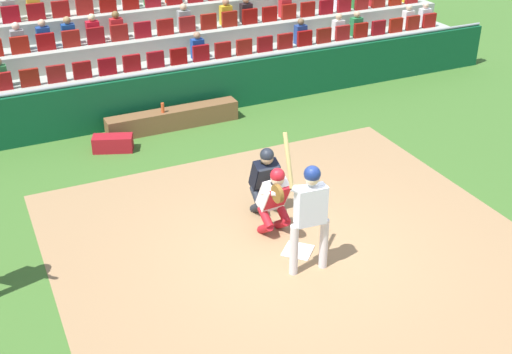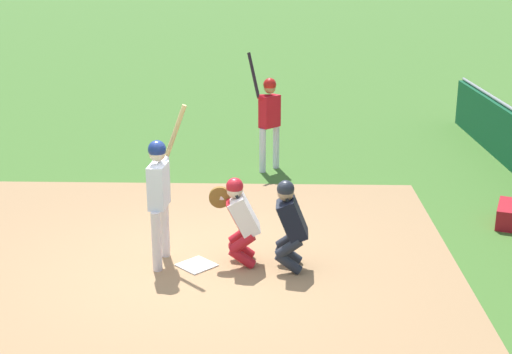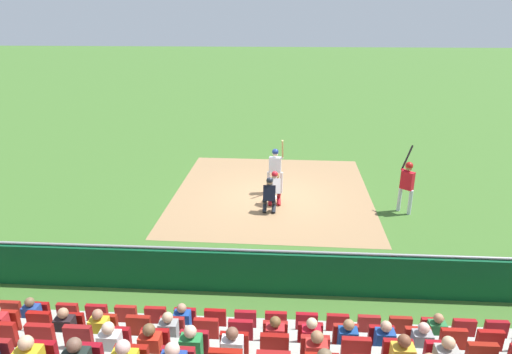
{
  "view_description": "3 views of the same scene",
  "coord_description": "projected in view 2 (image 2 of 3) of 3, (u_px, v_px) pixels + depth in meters",
  "views": [
    {
      "loc": [
        4.38,
        7.59,
        6.05
      ],
      "look_at": [
        0.28,
        -0.97,
        0.95
      ],
      "focal_mm": 46.48,
      "sensor_mm": 36.0,
      "label": 1
    },
    {
      "loc": [
        -9.0,
        -0.95,
        4.14
      ],
      "look_at": [
        -0.17,
        -0.83,
        1.37
      ],
      "focal_mm": 49.43,
      "sensor_mm": 36.0,
      "label": 2
    },
    {
      "loc": [
        0.37,
        -15.42,
        6.58
      ],
      "look_at": [
        -0.54,
        -0.97,
        1.19
      ],
      "focal_mm": 30.9,
      "sensor_mm": 36.0,
      "label": 3
    }
  ],
  "objects": [
    {
      "name": "home_plate_umpire",
      "position": [
        290.0,
        221.0,
        9.56
      ],
      "size": [
        0.48,
        0.47,
        1.3
      ],
      "color": "#1F232C",
      "rests_on": "ground_plane"
    },
    {
      "name": "catcher_crouching",
      "position": [
        240.0,
        216.0,
        9.73
      ],
      "size": [
        0.48,
        0.73,
        1.28
      ],
      "color": "#B01722",
      "rests_on": "ground_plane"
    },
    {
      "name": "equipment_duffel_bag",
      "position": [
        509.0,
        214.0,
        11.34
      ],
      "size": [
        0.89,
        0.63,
        0.33
      ],
      "primitive_type": "cube",
      "rotation": [
        0.0,
        0.0,
        -0.37
      ],
      "color": "maroon",
      "rests_on": "ground_plane"
    },
    {
      "name": "on_deck_batter",
      "position": [
        269.0,
        113.0,
        13.92
      ],
      "size": [
        0.48,
        0.68,
        2.35
      ],
      "color": "silver",
      "rests_on": "ground_plane"
    },
    {
      "name": "ground_plane",
      "position": [
        197.0,
        266.0,
        9.84
      ],
      "size": [
        160.0,
        160.0,
        0.0
      ],
      "primitive_type": "plane",
      "color": "#3D6828"
    },
    {
      "name": "home_plate_marker",
      "position": [
        197.0,
        265.0,
        9.83
      ],
      "size": [
        0.62,
        0.62,
        0.02
      ],
      "primitive_type": "cube",
      "rotation": [
        0.0,
        0.0,
        0.79
      ],
      "color": "white",
      "rests_on": "infield_dirt_patch"
    },
    {
      "name": "batter_at_plate",
      "position": [
        159.0,
        188.0,
        9.62
      ],
      "size": [
        0.63,
        0.52,
        2.22
      ],
      "color": "silver",
      "rests_on": "ground_plane"
    },
    {
      "name": "infield_dirt_patch",
      "position": [
        161.0,
        266.0,
        9.84
      ],
      "size": [
        7.62,
        8.43,
        0.01
      ],
      "primitive_type": "cube",
      "rotation": [
        0.0,
        0.0,
        -0.02
      ],
      "color": "#9C7650",
      "rests_on": "ground_plane"
    }
  ]
}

